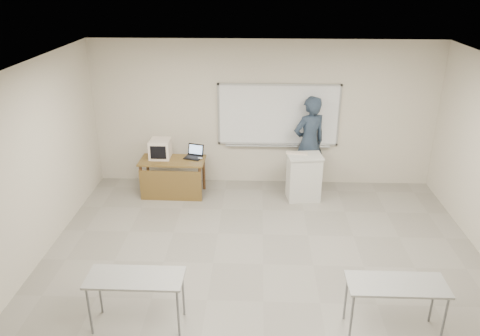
{
  "coord_description": "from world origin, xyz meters",
  "views": [
    {
      "loc": [
        -0.11,
        -5.22,
        4.22
      ],
      "look_at": [
        -0.41,
        2.2,
        1.06
      ],
      "focal_mm": 35.0,
      "sensor_mm": 36.0,
      "label": 1
    }
  ],
  "objects_px": {
    "podium": "(304,177)",
    "laptop": "(193,154)",
    "crt_monitor": "(160,149)",
    "whiteboard": "(278,116)",
    "mouse": "(200,158)",
    "keyboard": "(297,153)",
    "presenter": "(309,143)",
    "instructor_desk": "(172,173)"
  },
  "relations": [
    {
      "from": "podium",
      "to": "presenter",
      "type": "relative_size",
      "value": 0.47
    },
    {
      "from": "instructor_desk",
      "to": "keyboard",
      "type": "height_order",
      "value": "keyboard"
    },
    {
      "from": "mouse",
      "to": "keyboard",
      "type": "xyz_separation_m",
      "value": [
        1.9,
        -0.07,
        0.16
      ]
    },
    {
      "from": "whiteboard",
      "to": "keyboard",
      "type": "height_order",
      "value": "whiteboard"
    },
    {
      "from": "instructor_desk",
      "to": "podium",
      "type": "height_order",
      "value": "podium"
    },
    {
      "from": "laptop",
      "to": "crt_monitor",
      "type": "bearing_deg",
      "value": -160.87
    },
    {
      "from": "podium",
      "to": "presenter",
      "type": "distance_m",
      "value": 0.75
    },
    {
      "from": "podium",
      "to": "mouse",
      "type": "height_order",
      "value": "podium"
    },
    {
      "from": "keyboard",
      "to": "crt_monitor",
      "type": "bearing_deg",
      "value": -175.94
    },
    {
      "from": "whiteboard",
      "to": "podium",
      "type": "relative_size",
      "value": 2.68
    },
    {
      "from": "instructor_desk",
      "to": "mouse",
      "type": "distance_m",
      "value": 0.63
    },
    {
      "from": "whiteboard",
      "to": "podium",
      "type": "height_order",
      "value": "whiteboard"
    },
    {
      "from": "mouse",
      "to": "keyboard",
      "type": "height_order",
      "value": "keyboard"
    },
    {
      "from": "whiteboard",
      "to": "keyboard",
      "type": "xyz_separation_m",
      "value": [
        0.35,
        -0.69,
        -0.54
      ]
    },
    {
      "from": "instructor_desk",
      "to": "podium",
      "type": "xyz_separation_m",
      "value": [
        2.6,
        0.01,
        -0.05
      ]
    },
    {
      "from": "crt_monitor",
      "to": "presenter",
      "type": "xyz_separation_m",
      "value": [
        2.98,
        0.31,
        0.05
      ]
    },
    {
      "from": "whiteboard",
      "to": "presenter",
      "type": "bearing_deg",
      "value": -20.74
    },
    {
      "from": "crt_monitor",
      "to": "keyboard",
      "type": "relative_size",
      "value": 1.1
    },
    {
      "from": "podium",
      "to": "laptop",
      "type": "distance_m",
      "value": 2.24
    },
    {
      "from": "laptop",
      "to": "instructor_desk",
      "type": "bearing_deg",
      "value": -130.04
    },
    {
      "from": "whiteboard",
      "to": "laptop",
      "type": "height_order",
      "value": "whiteboard"
    },
    {
      "from": "keyboard",
      "to": "presenter",
      "type": "bearing_deg",
      "value": 65.78
    },
    {
      "from": "laptop",
      "to": "presenter",
      "type": "distance_m",
      "value": 2.35
    },
    {
      "from": "crt_monitor",
      "to": "laptop",
      "type": "relative_size",
      "value": 1.37
    },
    {
      "from": "mouse",
      "to": "keyboard",
      "type": "distance_m",
      "value": 1.91
    },
    {
      "from": "crt_monitor",
      "to": "keyboard",
      "type": "xyz_separation_m",
      "value": [
        2.7,
        -0.15,
        0.0
      ]
    },
    {
      "from": "crt_monitor",
      "to": "whiteboard",
      "type": "bearing_deg",
      "value": 13.24
    },
    {
      "from": "laptop",
      "to": "podium",
      "type": "bearing_deg",
      "value": 9.83
    },
    {
      "from": "podium",
      "to": "crt_monitor",
      "type": "distance_m",
      "value": 2.9
    },
    {
      "from": "instructor_desk",
      "to": "presenter",
      "type": "distance_m",
      "value": 2.82
    },
    {
      "from": "podium",
      "to": "instructor_desk",
      "type": "bearing_deg",
      "value": 172.8
    },
    {
      "from": "whiteboard",
      "to": "laptop",
      "type": "relative_size",
      "value": 7.51
    },
    {
      "from": "keyboard",
      "to": "laptop",
      "type": "bearing_deg",
      "value": -177.76
    },
    {
      "from": "whiteboard",
      "to": "mouse",
      "type": "xyz_separation_m",
      "value": [
        -1.55,
        -0.62,
        -0.71
      ]
    },
    {
      "from": "mouse",
      "to": "keyboard",
      "type": "bearing_deg",
      "value": -2.33
    },
    {
      "from": "podium",
      "to": "laptop",
      "type": "bearing_deg",
      "value": 165.97
    },
    {
      "from": "crt_monitor",
      "to": "presenter",
      "type": "bearing_deg",
      "value": 6.11
    },
    {
      "from": "crt_monitor",
      "to": "mouse",
      "type": "xyz_separation_m",
      "value": [
        0.8,
        -0.08,
        -0.16
      ]
    },
    {
      "from": "mouse",
      "to": "keyboard",
      "type": "relative_size",
      "value": 0.26
    },
    {
      "from": "presenter",
      "to": "instructor_desk",
      "type": "bearing_deg",
      "value": -15.23
    },
    {
      "from": "crt_monitor",
      "to": "presenter",
      "type": "height_order",
      "value": "presenter"
    },
    {
      "from": "mouse",
      "to": "presenter",
      "type": "height_order",
      "value": "presenter"
    }
  ]
}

